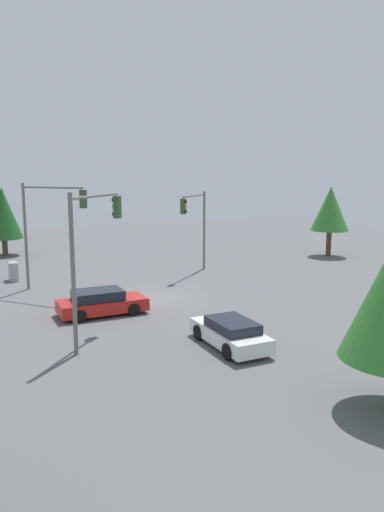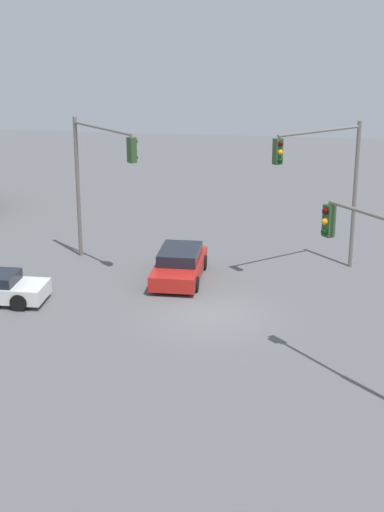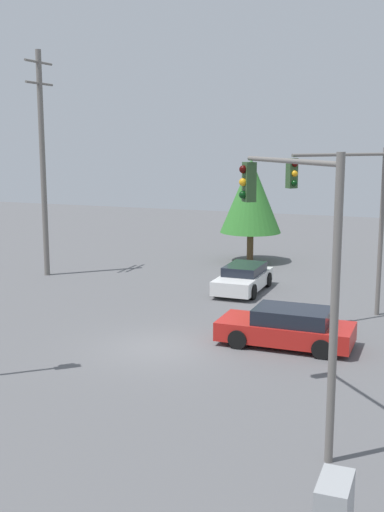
# 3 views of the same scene
# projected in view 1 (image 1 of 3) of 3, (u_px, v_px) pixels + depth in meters

# --- Properties ---
(ground_plane) EXTENTS (80.00, 80.00, 0.00)m
(ground_plane) POSITION_uv_depth(u_px,v_px,m) (159.00, 298.00, 29.27)
(ground_plane) COLOR #5B5B5E
(sedan_red) EXTENTS (2.04, 4.51, 1.32)m
(sedan_red) POSITION_uv_depth(u_px,v_px,m) (101.00, 303.00, 25.87)
(sedan_red) COLOR red
(sedan_red) RESTS_ON ground_plane
(sedan_white) EXTENTS (4.25, 1.88, 1.22)m
(sedan_white) POSITION_uv_depth(u_px,v_px,m) (230.00, 333.00, 21.16)
(sedan_white) COLOR silver
(sedan_white) RESTS_ON ground_plane
(traffic_signal_main) EXTENTS (3.54, 3.18, 6.58)m
(traffic_signal_main) POSITION_uv_depth(u_px,v_px,m) (92.00, 239.00, 21.23)
(traffic_signal_main) COLOR slate
(traffic_signal_main) RESTS_ON ground_plane
(traffic_signal_cross) EXTENTS (2.83, 3.18, 5.87)m
(traffic_signal_cross) POSITION_uv_depth(u_px,v_px,m) (196.00, 218.00, 35.76)
(traffic_signal_cross) COLOR slate
(traffic_signal_cross) RESTS_ON ground_plane
(traffic_signal_aux) EXTENTS (3.70, 3.20, 6.65)m
(traffic_signal_aux) POSITION_uv_depth(u_px,v_px,m) (47.00, 218.00, 30.01)
(traffic_signal_aux) COLOR slate
(traffic_signal_aux) RESTS_ON ground_plane
(electrical_cabinet) EXTENTS (1.03, 0.55, 1.27)m
(electrical_cabinet) POSITION_uv_depth(u_px,v_px,m) (13.00, 271.00, 33.82)
(electrical_cabinet) COLOR #9EA0A3
(electrical_cabinet) RESTS_ON ground_plane
(tree_corner) EXTENTS (3.22, 3.22, 5.96)m
(tree_corner) POSITION_uv_depth(u_px,v_px,m) (3.00, 213.00, 43.19)
(tree_corner) COLOR brown
(tree_corner) RESTS_ON ground_plane
(tree_behind) EXTENTS (3.24, 3.24, 6.02)m
(tree_behind) POSITION_uv_depth(u_px,v_px,m) (330.00, 209.00, 42.88)
(tree_behind) COLOR #4C3823
(tree_behind) RESTS_ON ground_plane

